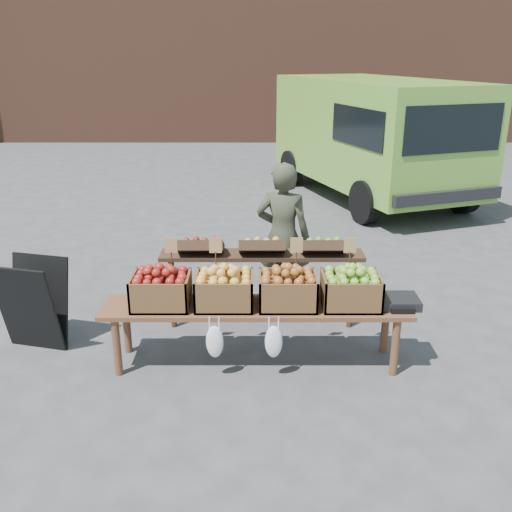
# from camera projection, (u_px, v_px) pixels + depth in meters

# --- Properties ---
(ground) EXTENTS (80.00, 80.00, 0.00)m
(ground) POSITION_uv_depth(u_px,v_px,m) (319.00, 360.00, 5.22)
(ground) COLOR #444447
(delivery_van) EXTENTS (3.75, 5.34, 2.18)m
(delivery_van) POSITION_uv_depth(u_px,v_px,m) (372.00, 140.00, 10.63)
(delivery_van) COLOR #64A034
(delivery_van) RESTS_ON ground
(vendor) EXTENTS (0.66, 0.52, 1.60)m
(vendor) POSITION_uv_depth(u_px,v_px,m) (283.00, 236.00, 6.10)
(vendor) COLOR #373A2A
(vendor) RESTS_ON ground
(chalkboard_sign) EXTENTS (0.64, 0.46, 0.89)m
(chalkboard_sign) POSITION_uv_depth(u_px,v_px,m) (34.00, 304.00, 5.32)
(chalkboard_sign) COLOR black
(chalkboard_sign) RESTS_ON ground
(back_table) EXTENTS (2.10, 0.44, 1.04)m
(back_table) POSITION_uv_depth(u_px,v_px,m) (262.00, 280.00, 5.69)
(back_table) COLOR #352216
(back_table) RESTS_ON ground
(display_bench) EXTENTS (2.70, 0.56, 0.57)m
(display_bench) POSITION_uv_depth(u_px,v_px,m) (256.00, 334.00, 5.09)
(display_bench) COLOR brown
(display_bench) RESTS_ON ground
(crate_golden_apples) EXTENTS (0.50, 0.40, 0.28)m
(crate_golden_apples) POSITION_uv_depth(u_px,v_px,m) (161.00, 291.00, 4.95)
(crate_golden_apples) COLOR #830505
(crate_golden_apples) RESTS_ON display_bench
(crate_russet_pears) EXTENTS (0.50, 0.40, 0.28)m
(crate_russet_pears) POSITION_uv_depth(u_px,v_px,m) (224.00, 291.00, 4.95)
(crate_russet_pears) COLOR #DACE4B
(crate_russet_pears) RESTS_ON display_bench
(crate_red_apples) EXTENTS (0.50, 0.40, 0.28)m
(crate_red_apples) POSITION_uv_depth(u_px,v_px,m) (288.00, 291.00, 4.95)
(crate_red_apples) COLOR #A2682C
(crate_red_apples) RESTS_ON display_bench
(crate_green_apples) EXTENTS (0.50, 0.40, 0.28)m
(crate_green_apples) POSITION_uv_depth(u_px,v_px,m) (351.00, 291.00, 4.95)
(crate_green_apples) COLOR #5F932E
(crate_green_apples) RESTS_ON display_bench
(weighing_scale) EXTENTS (0.34, 0.30, 0.08)m
(weighing_scale) POSITION_uv_depth(u_px,v_px,m) (399.00, 301.00, 4.98)
(weighing_scale) COLOR black
(weighing_scale) RESTS_ON display_bench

